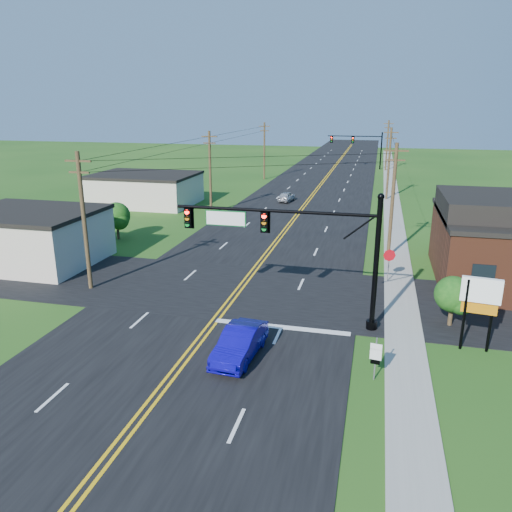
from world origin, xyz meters
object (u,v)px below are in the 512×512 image
(signal_mast_main, at_px, (292,240))
(blue_car, at_px, (240,344))
(route_sign, at_px, (376,356))
(signal_mast_far, at_px, (358,144))
(stop_sign, at_px, (389,259))

(signal_mast_main, xyz_separation_m, blue_car, (-1.65, -4.80, -4.01))
(signal_mast_main, height_order, route_sign, signal_mast_main)
(signal_mast_main, distance_m, route_sign, 7.93)
(signal_mast_far, distance_m, stop_sign, 64.34)
(blue_car, bearing_deg, route_sign, -0.43)
(blue_car, bearing_deg, signal_mast_far, 92.97)
(route_sign, bearing_deg, signal_mast_far, 102.06)
(signal_mast_main, height_order, signal_mast_far, same)
(signal_mast_main, relative_size, blue_car, 2.52)
(signal_mast_main, xyz_separation_m, stop_sign, (5.37, 7.94, -3.05))
(blue_car, xyz_separation_m, route_sign, (6.34, -0.52, 0.45))
(signal_mast_far, relative_size, blue_car, 2.45)
(signal_mast_main, relative_size, signal_mast_far, 1.03)
(signal_mast_far, height_order, blue_car, signal_mast_far)
(blue_car, bearing_deg, signal_mast_main, 75.29)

